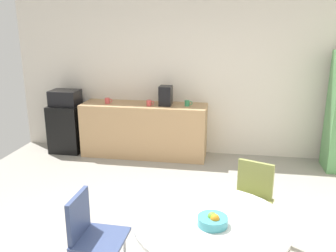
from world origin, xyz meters
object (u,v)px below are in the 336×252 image
object	(u,v)px
round_table	(211,233)
coffee_maker	(166,96)
fruit_bowl	(213,221)
mug_red	(108,101)
mug_green	(149,103)
microwave	(65,98)
chair_olive	(252,192)
mini_fridge	(68,128)
chair_navy	(89,229)
mug_white	(187,103)

from	to	relation	value
round_table	coffee_maker	size ratio (longest dim) A/B	3.82
fruit_bowl	mug_red	bearing A→B (deg)	120.96
mug_green	microwave	bearing A→B (deg)	176.25
chair_olive	coffee_maker	world-z (taller)	coffee_maker
mini_fridge	chair_navy	size ratio (longest dim) A/B	1.01
mug_white	mug_green	xyz separation A→B (m)	(-0.62, -0.09, 0.00)
mini_fridge	mug_red	distance (m)	0.95
chair_navy	round_table	bearing A→B (deg)	-1.37
mug_green	mug_red	size ratio (longest dim) A/B	1.00
round_table	chair_navy	bearing A→B (deg)	178.63
chair_olive	microwave	bearing A→B (deg)	143.88
fruit_bowl	mug_green	bearing A→B (deg)	110.78
round_table	chair_olive	distance (m)	1.03
mini_fridge	microwave	world-z (taller)	microwave
chair_olive	mug_green	size ratio (longest dim) A/B	6.43
microwave	mug_white	bearing A→B (deg)	-0.31
mug_green	chair_navy	bearing A→B (deg)	-86.99
chair_olive	mug_green	distance (m)	2.69
fruit_bowl	mug_red	size ratio (longest dim) A/B	1.81
mini_fridge	coffee_maker	xyz separation A→B (m)	(1.78, 0.00, 0.64)
round_table	mug_red	xyz separation A→B (m)	(-1.93, 3.16, 0.34)
mini_fridge	round_table	xyz separation A→B (m)	(2.71, -3.21, 0.19)
chair_navy	chair_olive	bearing A→B (deg)	33.68
mug_green	mini_fridge	bearing A→B (deg)	176.25
mug_white	mug_green	bearing A→B (deg)	-171.93
mug_green	fruit_bowl	bearing A→B (deg)	-69.22
chair_olive	mug_red	xyz separation A→B (m)	(-2.30, 2.21, 0.43)
mug_red	fruit_bowl	bearing A→B (deg)	-59.04
fruit_bowl	coffee_maker	xyz separation A→B (m)	(-0.95, 3.28, 0.30)
mini_fridge	chair_olive	bearing A→B (deg)	-36.12
chair_olive	coffee_maker	distance (m)	2.66
chair_navy	mug_green	world-z (taller)	mug_green
mini_fridge	microwave	xyz separation A→B (m)	(0.00, 0.00, 0.55)
chair_navy	mug_white	xyz separation A→B (m)	(0.46, 3.17, 0.43)
chair_navy	microwave	bearing A→B (deg)	117.82
round_table	mini_fridge	bearing A→B (deg)	130.17
mug_red	coffee_maker	world-z (taller)	coffee_maker
round_table	mug_green	xyz separation A→B (m)	(-1.19, 3.11, 0.34)
mini_fridge	chair_navy	bearing A→B (deg)	-62.18
mug_white	mug_green	distance (m)	0.63
mini_fridge	microwave	distance (m)	0.55
mug_green	coffee_maker	bearing A→B (deg)	21.18
mini_fridge	fruit_bowl	bearing A→B (deg)	-50.28
chair_navy	mug_green	xyz separation A→B (m)	(-0.16, 3.09, 0.43)
chair_navy	chair_olive	distance (m)	1.69
mini_fridge	mug_green	bearing A→B (deg)	-3.75
fruit_bowl	mug_red	world-z (taller)	mug_red
microwave	chair_olive	size ratio (longest dim) A/B	0.58
chair_navy	mug_white	size ratio (longest dim) A/B	6.43
fruit_bowl	mug_red	distance (m)	3.78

